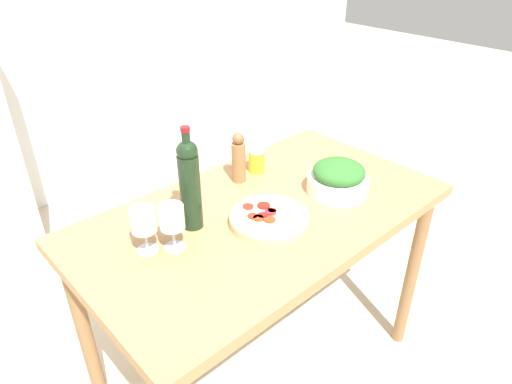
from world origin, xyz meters
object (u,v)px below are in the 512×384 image
object	(u,v)px
wine_glass_near	(172,220)
homemade_pizza	(269,218)
wine_bottle	(190,183)
salt_canister	(257,160)
pepper_mill	(239,158)
salad_bowl	(338,178)
wine_glass_far	(143,221)

from	to	relation	value
wine_glass_near	homemade_pizza	distance (m)	0.35
wine_bottle	salt_canister	world-z (taller)	wine_bottle
wine_bottle	wine_glass_near	size ratio (longest dim) A/B	2.32
wine_bottle	salt_canister	size ratio (longest dim) A/B	3.63
wine_glass_near	pepper_mill	xyz separation A→B (m)	(0.45, 0.20, -0.01)
wine_bottle	pepper_mill	bearing A→B (deg)	22.27
salt_canister	salad_bowl	bearing A→B (deg)	-70.83
wine_glass_far	pepper_mill	world-z (taller)	pepper_mill
wine_glass_far	wine_bottle	bearing A→B (deg)	4.34
wine_bottle	wine_glass_far	size ratio (longest dim) A/B	2.32
salad_bowl	salt_canister	size ratio (longest dim) A/B	2.34
wine_glass_far	salad_bowl	distance (m)	0.77
wine_glass_far	salt_canister	distance (m)	0.65
wine_bottle	homemade_pizza	distance (m)	0.31
wine_bottle	wine_glass_far	bearing A→B (deg)	-175.66
wine_bottle	wine_glass_far	world-z (taller)	wine_bottle
salad_bowl	salt_canister	xyz separation A→B (m)	(-0.12, 0.34, -0.01)
wine_glass_far	salad_bowl	bearing A→B (deg)	-13.52
pepper_mill	homemade_pizza	world-z (taller)	pepper_mill
pepper_mill	salad_bowl	xyz separation A→B (m)	(0.23, -0.33, -0.04)
homemade_pizza	salt_canister	xyz separation A→B (m)	(0.23, 0.31, 0.03)
wine_glass_near	homemade_pizza	world-z (taller)	wine_glass_near
wine_glass_near	salt_canister	size ratio (longest dim) A/B	1.56
homemade_pizza	wine_glass_far	bearing A→B (deg)	158.97
wine_glass_near	homemade_pizza	bearing A→B (deg)	-18.11
wine_bottle	wine_glass_near	bearing A→B (deg)	-152.45
pepper_mill	salt_canister	world-z (taller)	pepper_mill
wine_bottle	homemade_pizza	world-z (taller)	wine_bottle
pepper_mill	salad_bowl	bearing A→B (deg)	-55.44
wine_glass_near	salad_bowl	bearing A→B (deg)	-11.13
salad_bowl	homemade_pizza	distance (m)	0.35
wine_glass_near	wine_glass_far	xyz separation A→B (m)	(-0.07, 0.05, 0.00)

